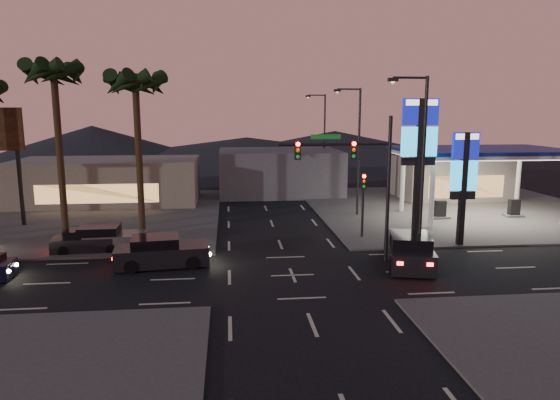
{
  "coord_description": "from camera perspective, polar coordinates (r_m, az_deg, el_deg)",
  "views": [
    {
      "loc": [
        -3.16,
        -24.09,
        8.19
      ],
      "look_at": [
        -0.11,
        5.09,
        3.0
      ],
      "focal_mm": 32.0,
      "sensor_mm": 36.0,
      "label": 1
    }
  ],
  "objects": [
    {
      "name": "building_far_west",
      "position": [
        47.75,
        -19.04,
        2.04
      ],
      "size": [
        16.0,
        8.0,
        4.0
      ],
      "primitive_type": "cube",
      "color": "#726B5B",
      "rests_on": "ground"
    },
    {
      "name": "hill_right",
      "position": [
        86.22,
        6.24,
        6.2
      ],
      "size": [
        50.0,
        50.0,
        5.0
      ],
      "primitive_type": "cone",
      "color": "black",
      "rests_on": "ground"
    },
    {
      "name": "convenience_store",
      "position": [
        50.19,
        19.04,
        2.4
      ],
      "size": [
        10.0,
        6.0,
        4.0
      ],
      "primitive_type": "cube",
      "color": "#726B5B",
      "rests_on": "ground"
    },
    {
      "name": "car_lane_b_mid",
      "position": [
        31.72,
        -21.01,
        -4.41
      ],
      "size": [
        4.34,
        2.01,
        1.39
      ],
      "color": "black",
      "rests_on": "ground"
    },
    {
      "name": "building_far_mid",
      "position": [
        50.71,
        -0.08,
        3.25
      ],
      "size": [
        12.0,
        9.0,
        4.4
      ],
      "primitive_type": "cube",
      "color": "#4C4C51",
      "rests_on": "ground"
    },
    {
      "name": "pylon_sign_short",
      "position": [
        32.1,
        20.29,
        3.09
      ],
      "size": [
        1.6,
        0.35,
        7.0
      ],
      "color": "black",
      "rests_on": "ground"
    },
    {
      "name": "gas_station",
      "position": [
        40.98,
        22.02,
        4.96
      ],
      "size": [
        12.2,
        8.2,
        5.47
      ],
      "color": "silver",
      "rests_on": "ground"
    },
    {
      "name": "hill_center",
      "position": [
        84.38,
        -3.82,
        5.81
      ],
      "size": [
        60.0,
        60.0,
        4.0
      ],
      "primitive_type": "cone",
      "color": "black",
      "rests_on": "ground"
    },
    {
      "name": "pylon_sign_tall",
      "position": [
        31.86,
        15.62,
        6.43
      ],
      "size": [
        2.2,
        0.35,
        9.0
      ],
      "color": "black",
      "rests_on": "ground"
    },
    {
      "name": "suv_station",
      "position": [
        27.97,
        14.5,
        -5.58
      ],
      "size": [
        3.38,
        5.63,
        1.76
      ],
      "color": "black",
      "rests_on": "ground"
    },
    {
      "name": "traffic_signal_mast",
      "position": [
        27.14,
        8.86,
        3.64
      ],
      "size": [
        6.1,
        0.39,
        8.0
      ],
      "color": "black",
      "rests_on": "ground"
    },
    {
      "name": "palm_a",
      "position": [
        34.12,
        -16.16,
        11.72
      ],
      "size": [
        4.41,
        4.41,
        10.86
      ],
      "color": "black",
      "rests_on": "ground"
    },
    {
      "name": "pedestal_signal",
      "position": [
        32.68,
        9.48,
        0.62
      ],
      "size": [
        0.32,
        0.39,
        4.3
      ],
      "color": "black",
      "rests_on": "ground"
    },
    {
      "name": "car_lane_b_front",
      "position": [
        31.64,
        -19.45,
        -4.24
      ],
      "size": [
        4.69,
        2.05,
        1.51
      ],
      "color": "#59595C",
      "rests_on": "ground"
    },
    {
      "name": "streetlight_near",
      "position": [
        27.11,
        15.66,
        4.42
      ],
      "size": [
        2.14,
        0.25,
        10.0
      ],
      "color": "black",
      "rests_on": "ground"
    },
    {
      "name": "car_lane_a_front",
      "position": [
        27.64,
        -13.49,
        -5.84
      ],
      "size": [
        5.21,
        2.63,
        1.64
      ],
      "color": "black",
      "rests_on": "ground"
    },
    {
      "name": "streetlight_mid",
      "position": [
        39.45,
        8.72,
        6.32
      ],
      "size": [
        2.14,
        0.25,
        10.0
      ],
      "color": "black",
      "rests_on": "ground"
    },
    {
      "name": "streetlight_far",
      "position": [
        53.09,
        4.89,
        7.33
      ],
      "size": [
        2.14,
        0.25,
        10.0
      ],
      "color": "black",
      "rests_on": "ground"
    },
    {
      "name": "corner_lot_ne",
      "position": [
        45.17,
        19.25,
        -0.9
      ],
      "size": [
        24.0,
        24.0,
        0.12
      ],
      "primitive_type": "cube",
      "color": "#47443F",
      "rests_on": "ground"
    },
    {
      "name": "palm_b",
      "position": [
        35.34,
        -24.39,
        12.05
      ],
      "size": [
        4.41,
        4.41,
        11.46
      ],
      "color": "black",
      "rests_on": "ground"
    },
    {
      "name": "corner_lot_nw",
      "position": [
        42.87,
        -23.28,
        -1.72
      ],
      "size": [
        24.0,
        24.0,
        0.12
      ],
      "primitive_type": "cube",
      "color": "#47443F",
      "rests_on": "ground"
    },
    {
      "name": "hill_left",
      "position": [
        87.03,
        -20.6,
        5.98
      ],
      "size": [
        40.0,
        40.0,
        6.0
      ],
      "primitive_type": "cone",
      "color": "black",
      "rests_on": "ground"
    },
    {
      "name": "ground",
      "position": [
        25.64,
        1.45,
        -8.6
      ],
      "size": [
        140.0,
        140.0,
        0.0
      ],
      "primitive_type": "plane",
      "color": "black",
      "rests_on": "ground"
    }
  ]
}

